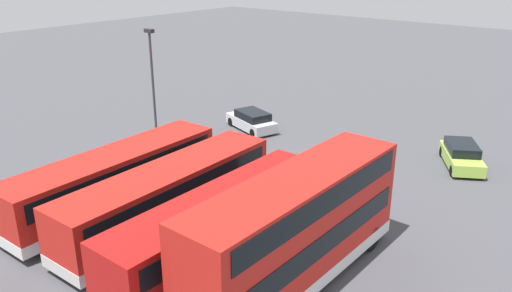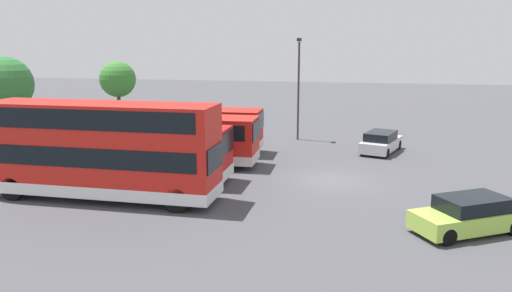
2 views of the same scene
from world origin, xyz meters
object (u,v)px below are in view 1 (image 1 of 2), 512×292
Objects in this scene: bus_single_deck_second at (221,224)px; bus_single_deck_third at (170,195)px; lamp_post_tall at (152,78)px; bus_double_decker_near_end at (297,228)px; car_small_green at (461,155)px; bus_single_deck_fourth at (116,178)px; car_hatchback_silver at (252,121)px.

bus_single_deck_second is 0.96× the size of bus_single_deck_third.
bus_single_deck_second is 1.50× the size of lamp_post_tall.
bus_double_decker_near_end reaches higher than bus_single_deck_second.
bus_double_decker_near_end is 16.09m from car_small_green.
bus_double_decker_near_end reaches higher than car_small_green.
bus_single_deck_third is at bearing -7.50° from bus_single_deck_second.
bus_single_deck_fourth is (10.63, 0.50, -0.83)m from bus_double_decker_near_end.
bus_single_deck_second is 16.88m from car_hatchback_silver.
bus_double_decker_near_end is 3.53m from bus_single_deck_second.
bus_single_deck_second is (3.38, 0.55, -0.83)m from bus_double_decker_near_end.
bus_single_deck_fourth is at bearing -0.42° from bus_single_deck_second.
lamp_post_tall reaches higher than bus_single_deck_second.
bus_single_deck_fourth is at bearing 128.15° from lamp_post_tall.
lamp_post_tall reaches higher than car_small_green.
bus_single_deck_third is 1.00× the size of bus_single_deck_fourth.
car_small_green is (-0.93, -15.97, -1.75)m from bus_double_decker_near_end.
bus_single_deck_second is 15.50m from lamp_post_tall.
bus_single_deck_second is at bearing 172.50° from bus_single_deck_third.
bus_single_deck_second is at bearing 150.00° from lamp_post_tall.
bus_single_deck_second is 0.97× the size of bus_single_deck_fourth.
car_small_green is at bearing -153.03° from lamp_post_tall.
bus_single_deck_fourth is at bearing 2.70° from bus_double_decker_near_end.
car_small_green is at bearing -104.64° from bus_single_deck_second.
bus_double_decker_near_end is 18.72m from car_hatchback_silver.
bus_double_decker_near_end is at bearing -179.51° from bus_single_deck_third.
bus_single_deck_fourth is at bearing 7.16° from bus_single_deck_third.
car_hatchback_silver is (6.08, -13.21, -0.92)m from bus_single_deck_third.
bus_single_deck_fourth is 1.55× the size of lamp_post_tall.
car_hatchback_silver is 14.42m from car_small_green.
car_hatchback_silver is (9.82, -13.70, -0.92)m from bus_single_deck_second.
lamp_post_tall is at bearing -51.85° from bus_single_deck_fourth.
lamp_post_tall is at bearing 26.97° from car_small_green.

